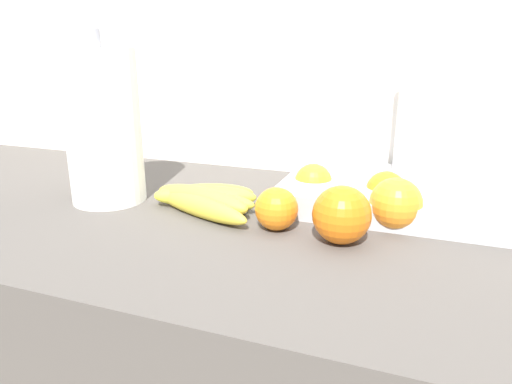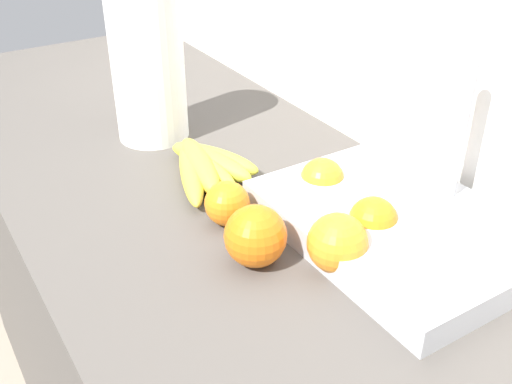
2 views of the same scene
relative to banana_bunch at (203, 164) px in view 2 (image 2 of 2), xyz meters
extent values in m
cube|color=silver|center=(0.10, 0.33, -0.22)|extent=(2.26, 0.06, 1.30)
ellipsoid|color=gold|center=(0.01, -0.03, 0.00)|extent=(0.21, 0.11, 0.04)
ellipsoid|color=gold|center=(0.00, -0.01, 0.00)|extent=(0.19, 0.08, 0.04)
ellipsoid|color=gold|center=(0.00, 0.00, 0.00)|extent=(0.18, 0.04, 0.04)
ellipsoid|color=gold|center=(0.00, 0.02, 0.00)|extent=(0.18, 0.09, 0.04)
ellipsoid|color=yellow|center=(-0.01, 0.02, 0.00)|extent=(0.17, 0.11, 0.04)
sphere|color=orange|center=(0.31, 0.03, 0.02)|extent=(0.08, 0.08, 0.08)
sphere|color=orange|center=(0.29, 0.11, 0.01)|extent=(0.07, 0.07, 0.07)
sphere|color=orange|center=(0.24, -0.05, 0.02)|extent=(0.08, 0.08, 0.08)
sphere|color=orange|center=(0.14, -0.04, 0.01)|extent=(0.07, 0.07, 0.07)
sphere|color=orange|center=(0.16, 0.12, 0.01)|extent=(0.07, 0.07, 0.07)
cylinder|color=white|center=(-0.18, -0.01, 0.11)|extent=(0.13, 0.13, 0.26)
cylinder|color=gray|center=(-0.18, -0.01, 0.13)|extent=(0.02, 0.02, 0.29)
cube|color=#B7BABF|center=(0.30, 0.14, 0.00)|extent=(0.37, 0.27, 0.04)
cylinder|color=#B2B2B7|center=(0.30, 0.24, 0.12)|extent=(0.02, 0.02, 0.20)
camera|label=1|loc=(0.34, -0.66, 0.24)|focal=32.28mm
camera|label=2|loc=(0.79, -0.39, 0.48)|focal=42.71mm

